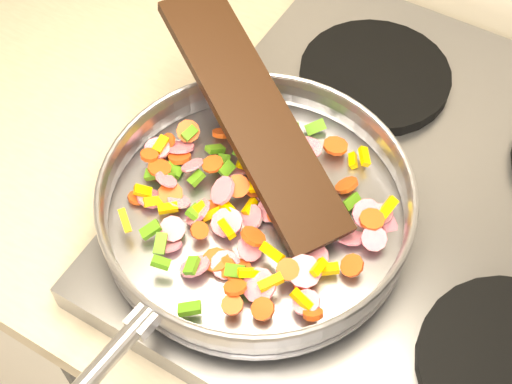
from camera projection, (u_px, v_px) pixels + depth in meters
The scene contains 6 objects.
cooktop at pixel (431, 215), 0.81m from camera, with size 0.60×0.60×0.04m, color #939399.
grate_fl at pixel (262, 239), 0.76m from camera, with size 0.19×0.19×0.02m, color black.
grate_bl at pixel (375, 75), 0.90m from camera, with size 0.19×0.19×0.02m, color black.
saute_pan at pixel (255, 203), 0.74m from camera, with size 0.36×0.53×0.05m.
vegetable_heap at pixel (252, 203), 0.75m from camera, with size 0.29×0.29×0.05m.
wooden_spatula at pixel (253, 114), 0.76m from camera, with size 0.32×0.07×0.01m, color black.
Camera 1 is at (-0.64, 1.18, 1.60)m, focal length 50.00 mm.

